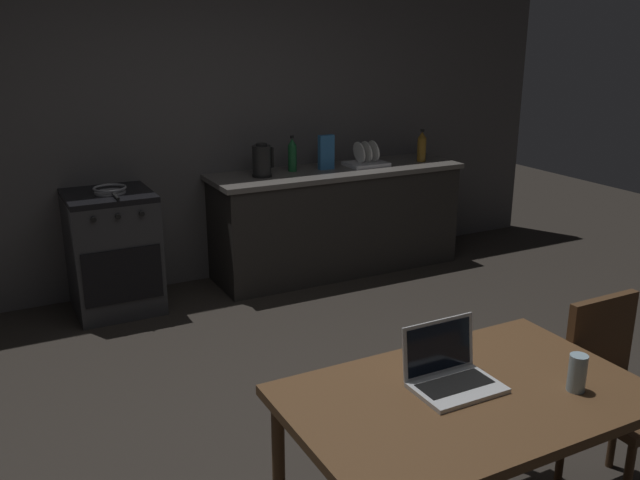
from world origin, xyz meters
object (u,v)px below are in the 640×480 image
Objects in this scene: chair at (614,387)px; electric_kettle at (262,161)px; bottle at (422,146)px; cereal_box at (326,152)px; frying_pan at (110,190)px; drinking_glass at (577,373)px; dining_table at (466,410)px; bottle_b at (292,154)px; dish_rack at (366,160)px; stove_oven at (113,252)px; laptop at (451,374)px.

electric_kettle is at bearing 85.15° from chair.
cereal_box is at bearing 175.59° from bottle.
cereal_box is at bearing 74.60° from chair.
drinking_glass is (1.01, -3.31, -0.11)m from frying_pan.
dining_table is 4.73× the size of bottle.
cereal_box is at bearing 70.75° from dining_table.
frying_pan is (-2.66, 0.02, -0.11)m from bottle.
cereal_box is at bearing -12.11° from bottle_b.
bottle is at bearing 63.28° from drinking_glass.
dish_rack is at bearing -3.07° from cereal_box.
stove_oven is 1.86m from cereal_box.
chair is at bearing -101.47° from dish_rack.
frying_pan is at bearing 98.07° from laptop.
laptop is 0.79× the size of frying_pan.
drinking_glass reaches higher than dining_table.
chair is 3.21m from cereal_box.
dining_table is 3.40m from cereal_box.
bottle is at bearing -1.02° from stove_oven.
laptop is at bearing -78.49° from frying_pan.
drinking_glass is at bearing -97.79° from bottle_b.
dish_rack is at bearing 60.63° from laptop.
stove_oven is 2.18× the size of frying_pan.
cereal_box is (0.58, 0.02, 0.02)m from electric_kettle.
dining_table is 3.21m from frying_pan.
frying_pan is (-0.64, 3.14, 0.25)m from dining_table.
drinking_glass is at bearing -108.56° from dish_rack.
stove_oven is 3.51m from drinking_glass.
laptop is (-0.02, 0.07, 0.12)m from dining_table.
dining_table is 0.14m from laptop.
dining_table is 0.43m from drinking_glass.
dining_table is at bearing -122.94° from bottle.
bottle reaches higher than dish_rack.
electric_kettle is at bearing 76.46° from laptop.
cereal_box is at bearing 176.93° from dish_rack.
frying_pan is at bearing 179.56° from bottle.
electric_kettle is 0.77× the size of dish_rack.
bottle_b reaches higher than laptop.
cereal_box reaches higher than dish_rack.
bottle is 0.91m from cereal_box.
bottle_b reaches higher than stove_oven.
bottle is 0.54m from dish_rack.
stove_oven is at bearing -179.27° from cereal_box.
stove_oven is 3.39× the size of electric_kettle.
bottle is 2.67m from frying_pan.
dish_rack is at bearing 0.00° from electric_kettle.
bottle_b reaches higher than chair.
electric_kettle is 0.96m from dish_rack.
electric_kettle reaches higher than drinking_glass.
stove_oven is at bearing -176.83° from bottle_b.
dining_table is at bearing -109.25° from cereal_box.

